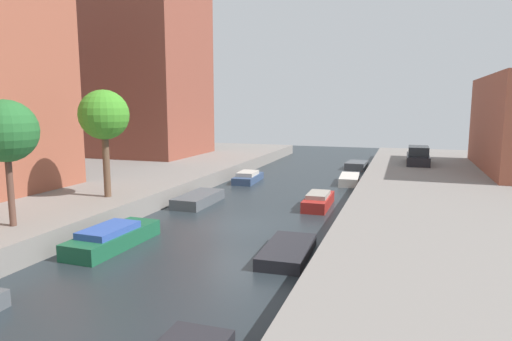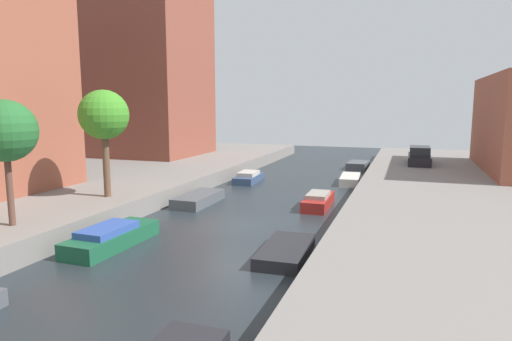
{
  "view_description": "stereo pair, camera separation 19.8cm",
  "coord_description": "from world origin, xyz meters",
  "px_view_note": "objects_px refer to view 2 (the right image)",
  "views": [
    {
      "loc": [
        7.58,
        -19.07,
        5.75
      ],
      "look_at": [
        -0.7,
        5.54,
        1.88
      ],
      "focal_mm": 31.07,
      "sensor_mm": 36.0,
      "label": 1
    },
    {
      "loc": [
        7.77,
        -19.01,
        5.75
      ],
      "look_at": [
        -0.7,
        5.54,
        1.88
      ],
      "focal_mm": 31.07,
      "sensor_mm": 36.0,
      "label": 2
    }
  ],
  "objects_px": {
    "street_tree_1": "(5,132)",
    "moored_boat_right_2": "(286,251)",
    "apartment_tower_far": "(145,37)",
    "moored_boat_left_4": "(249,177)",
    "moored_boat_right_5": "(358,165)",
    "street_tree_2": "(104,116)",
    "moored_boat_left_2": "(111,237)",
    "moored_boat_left_3": "(198,199)",
    "moored_boat_right_3": "(318,201)",
    "parked_car": "(419,157)",
    "moored_boat_right_4": "(350,180)"
  },
  "relations": [
    {
      "from": "moored_boat_left_4",
      "to": "moored_boat_right_5",
      "type": "bearing_deg",
      "value": 53.98
    },
    {
      "from": "moored_boat_left_3",
      "to": "moored_boat_right_2",
      "type": "bearing_deg",
      "value": -44.73
    },
    {
      "from": "street_tree_1",
      "to": "moored_boat_left_3",
      "type": "bearing_deg",
      "value": 71.42
    },
    {
      "from": "moored_boat_right_2",
      "to": "moored_boat_right_5",
      "type": "xyz_separation_m",
      "value": [
        0.01,
        24.77,
        0.08
      ]
    },
    {
      "from": "street_tree_2",
      "to": "moored_boat_right_5",
      "type": "distance_m",
      "value": 24.45
    },
    {
      "from": "parked_car",
      "to": "moored_boat_left_3",
      "type": "relative_size",
      "value": 1.19
    },
    {
      "from": "street_tree_1",
      "to": "moored_boat_left_4",
      "type": "distance_m",
      "value": 18.68
    },
    {
      "from": "apartment_tower_far",
      "to": "street_tree_1",
      "type": "height_order",
      "value": "apartment_tower_far"
    },
    {
      "from": "parked_car",
      "to": "moored_boat_right_3",
      "type": "distance_m",
      "value": 14.62
    },
    {
      "from": "moored_boat_left_2",
      "to": "parked_car",
      "type": "bearing_deg",
      "value": 62.33
    },
    {
      "from": "parked_car",
      "to": "moored_boat_right_3",
      "type": "xyz_separation_m",
      "value": [
        -5.56,
        -13.47,
        -1.22
      ]
    },
    {
      "from": "street_tree_2",
      "to": "moored_boat_left_4",
      "type": "xyz_separation_m",
      "value": [
        3.52,
        11.9,
        -4.84
      ]
    },
    {
      "from": "moored_boat_right_4",
      "to": "moored_boat_right_5",
      "type": "bearing_deg",
      "value": 92.17
    },
    {
      "from": "moored_boat_right_2",
      "to": "moored_boat_left_2",
      "type": "bearing_deg",
      "value": -171.1
    },
    {
      "from": "moored_boat_left_4",
      "to": "moored_boat_right_2",
      "type": "height_order",
      "value": "moored_boat_left_4"
    },
    {
      "from": "apartment_tower_far",
      "to": "moored_boat_left_2",
      "type": "relative_size",
      "value": 4.88
    },
    {
      "from": "apartment_tower_far",
      "to": "moored_boat_right_2",
      "type": "relative_size",
      "value": 5.92
    },
    {
      "from": "street_tree_1",
      "to": "moored_boat_right_2",
      "type": "relative_size",
      "value": 1.33
    },
    {
      "from": "street_tree_2",
      "to": "parked_car",
      "type": "height_order",
      "value": "street_tree_2"
    },
    {
      "from": "moored_boat_right_3",
      "to": "moored_boat_left_4",
      "type": "bearing_deg",
      "value": 135.18
    },
    {
      "from": "street_tree_2",
      "to": "parked_car",
      "type": "bearing_deg",
      "value": 50.35
    },
    {
      "from": "apartment_tower_far",
      "to": "street_tree_2",
      "type": "bearing_deg",
      "value": -63.43
    },
    {
      "from": "parked_car",
      "to": "moored_boat_right_4",
      "type": "height_order",
      "value": "parked_car"
    },
    {
      "from": "moored_boat_right_4",
      "to": "parked_car",
      "type": "bearing_deg",
      "value": 47.67
    },
    {
      "from": "moored_boat_left_2",
      "to": "moored_boat_left_3",
      "type": "height_order",
      "value": "moored_boat_left_2"
    },
    {
      "from": "parked_car",
      "to": "street_tree_1",
      "type": "bearing_deg",
      "value": -122.24
    },
    {
      "from": "apartment_tower_far",
      "to": "moored_boat_right_2",
      "type": "distance_m",
      "value": 31.25
    },
    {
      "from": "apartment_tower_far",
      "to": "moored_boat_right_3",
      "type": "bearing_deg",
      "value": -33.62
    },
    {
      "from": "apartment_tower_far",
      "to": "parked_car",
      "type": "distance_m",
      "value": 26.79
    },
    {
      "from": "apartment_tower_far",
      "to": "moored_boat_right_4",
      "type": "relative_size",
      "value": 5.89
    },
    {
      "from": "moored_boat_right_5",
      "to": "moored_boat_right_2",
      "type": "bearing_deg",
      "value": -90.02
    },
    {
      "from": "moored_boat_right_2",
      "to": "moored_boat_right_3",
      "type": "relative_size",
      "value": 0.98
    },
    {
      "from": "moored_boat_left_2",
      "to": "moored_boat_right_2",
      "type": "bearing_deg",
      "value": 8.9
    },
    {
      "from": "street_tree_2",
      "to": "moored_boat_right_5",
      "type": "height_order",
      "value": "street_tree_2"
    },
    {
      "from": "street_tree_2",
      "to": "moored_boat_right_2",
      "type": "relative_size",
      "value": 1.48
    },
    {
      "from": "street_tree_2",
      "to": "moored_boat_left_4",
      "type": "relative_size",
      "value": 1.44
    },
    {
      "from": "street_tree_2",
      "to": "moored_boat_right_4",
      "type": "height_order",
      "value": "street_tree_2"
    },
    {
      "from": "street_tree_2",
      "to": "parked_car",
      "type": "relative_size",
      "value": 1.17
    },
    {
      "from": "moored_boat_left_3",
      "to": "street_tree_1",
      "type": "bearing_deg",
      "value": -108.58
    },
    {
      "from": "moored_boat_left_4",
      "to": "street_tree_2",
      "type": "bearing_deg",
      "value": -106.47
    },
    {
      "from": "apartment_tower_far",
      "to": "street_tree_2",
      "type": "height_order",
      "value": "apartment_tower_far"
    },
    {
      "from": "moored_boat_right_2",
      "to": "moored_boat_right_5",
      "type": "bearing_deg",
      "value": 89.98
    },
    {
      "from": "apartment_tower_far",
      "to": "moored_boat_left_4",
      "type": "distance_m",
      "value": 18.23
    },
    {
      "from": "street_tree_2",
      "to": "moored_boat_left_2",
      "type": "height_order",
      "value": "street_tree_2"
    },
    {
      "from": "street_tree_2",
      "to": "moored_boat_right_5",
      "type": "bearing_deg",
      "value": 63.96
    },
    {
      "from": "moored_boat_right_3",
      "to": "moored_boat_right_4",
      "type": "xyz_separation_m",
      "value": [
        0.75,
        8.19,
        -0.07
      ]
    },
    {
      "from": "street_tree_1",
      "to": "moored_boat_right_2",
      "type": "height_order",
      "value": "street_tree_1"
    },
    {
      "from": "moored_boat_right_3",
      "to": "moored_boat_right_4",
      "type": "height_order",
      "value": "moored_boat_right_3"
    },
    {
      "from": "street_tree_1",
      "to": "moored_boat_right_4",
      "type": "distance_m",
      "value": 22.73
    },
    {
      "from": "street_tree_2",
      "to": "moored_boat_left_3",
      "type": "distance_m",
      "value": 7.06
    }
  ]
}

